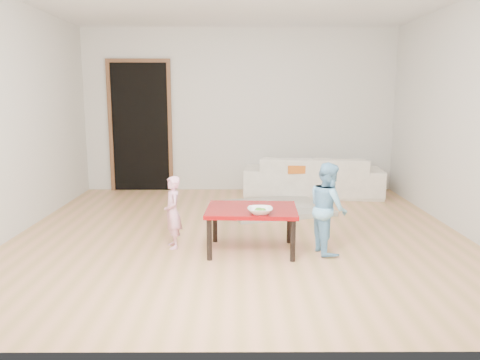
{
  "coord_description": "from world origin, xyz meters",
  "views": [
    {
      "loc": [
        -0.02,
        -5.12,
        1.55
      ],
      "look_at": [
        0.0,
        -0.2,
        0.65
      ],
      "focal_mm": 35.0,
      "sensor_mm": 36.0,
      "label": 1
    }
  ],
  "objects_px": {
    "bowl": "(260,211)",
    "child_blue": "(328,208)",
    "child_pink": "(173,212)",
    "sofa": "(312,176)",
    "red_table": "(252,230)",
    "basin": "(235,212)"
  },
  "relations": [
    {
      "from": "child_blue",
      "to": "basin",
      "type": "distance_m",
      "value": 1.68
    },
    {
      "from": "child_pink",
      "to": "red_table",
      "type": "bearing_deg",
      "value": 62.8
    },
    {
      "from": "child_pink",
      "to": "basin",
      "type": "relative_size",
      "value": 1.7
    },
    {
      "from": "red_table",
      "to": "bowl",
      "type": "bearing_deg",
      "value": -71.89
    },
    {
      "from": "child_pink",
      "to": "basin",
      "type": "height_order",
      "value": "child_pink"
    },
    {
      "from": "bowl",
      "to": "child_pink",
      "type": "xyz_separation_m",
      "value": [
        -0.87,
        0.34,
        -0.1
      ]
    },
    {
      "from": "sofa",
      "to": "basin",
      "type": "relative_size",
      "value": 4.83
    },
    {
      "from": "red_table",
      "to": "child_pink",
      "type": "relative_size",
      "value": 1.2
    },
    {
      "from": "bowl",
      "to": "child_blue",
      "type": "height_order",
      "value": "child_blue"
    },
    {
      "from": "bowl",
      "to": "basin",
      "type": "distance_m",
      "value": 1.61
    },
    {
      "from": "child_pink",
      "to": "child_blue",
      "type": "height_order",
      "value": "child_blue"
    },
    {
      "from": "sofa",
      "to": "red_table",
      "type": "bearing_deg",
      "value": 74.81
    },
    {
      "from": "sofa",
      "to": "child_pink",
      "type": "xyz_separation_m",
      "value": [
        -1.82,
        -2.55,
        0.06
      ]
    },
    {
      "from": "child_pink",
      "to": "basin",
      "type": "distance_m",
      "value": 1.38
    },
    {
      "from": "red_table",
      "to": "child_pink",
      "type": "height_order",
      "value": "child_pink"
    },
    {
      "from": "child_blue",
      "to": "red_table",
      "type": "bearing_deg",
      "value": 76.58
    },
    {
      "from": "bowl",
      "to": "child_pink",
      "type": "height_order",
      "value": "child_pink"
    },
    {
      "from": "red_table",
      "to": "child_pink",
      "type": "distance_m",
      "value": 0.82
    },
    {
      "from": "child_blue",
      "to": "basin",
      "type": "relative_size",
      "value": 2.07
    },
    {
      "from": "sofa",
      "to": "child_pink",
      "type": "relative_size",
      "value": 2.83
    },
    {
      "from": "sofa",
      "to": "child_blue",
      "type": "relative_size",
      "value": 2.33
    },
    {
      "from": "red_table",
      "to": "child_pink",
      "type": "bearing_deg",
      "value": 171.79
    }
  ]
}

